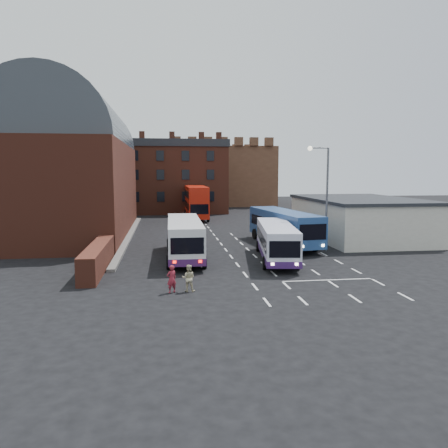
{
  "coord_description": "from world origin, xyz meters",
  "views": [
    {
      "loc": [
        -5.39,
        -29.54,
        7.02
      ],
      "look_at": [
        0.0,
        10.0,
        2.2
      ],
      "focal_mm": 35.0,
      "sensor_mm": 36.0,
      "label": 1
    }
  ],
  "objects": [
    {
      "name": "cream_building",
      "position": [
        15.0,
        14.0,
        2.16
      ],
      "size": [
        10.4,
        16.4,
        4.25
      ],
      "color": "beige",
      "rests_on": "ground"
    },
    {
      "name": "railway_station",
      "position": [
        -15.5,
        21.0,
        7.64
      ],
      "size": [
        12.0,
        28.0,
        16.0
      ],
      "color": "#602B1E",
      "rests_on": "ground"
    },
    {
      "name": "bus_white_inbound",
      "position": [
        3.33,
        3.71,
        1.69
      ],
      "size": [
        3.89,
        10.72,
        2.86
      ],
      "rotation": [
        0.0,
        0.0,
        2.99
      ],
      "color": "silver",
      "rests_on": "ground"
    },
    {
      "name": "castle_keep",
      "position": [
        6.0,
        66.0,
        6.0
      ],
      "size": [
        22.0,
        22.0,
        12.0
      ],
      "primitive_type": "cube",
      "color": "brown",
      "rests_on": "ground"
    },
    {
      "name": "bus_red_double",
      "position": [
        -0.79,
        34.63,
        2.58
      ],
      "size": [
        3.08,
        12.16,
        4.86
      ],
      "rotation": [
        0.0,
        0.0,
        3.14
      ],
      "color": "#BA1909",
      "rests_on": "ground"
    },
    {
      "name": "brick_terrace",
      "position": [
        -6.0,
        46.0,
        5.5
      ],
      "size": [
        22.0,
        10.0,
        11.0
      ],
      "primitive_type": "cube",
      "color": "brown",
      "rests_on": "ground"
    },
    {
      "name": "pedestrian_beige",
      "position": [
        -4.08,
        -4.46,
        0.8
      ],
      "size": [
        0.88,
        0.75,
        1.6
      ],
      "primitive_type": "imported",
      "rotation": [
        0.0,
        0.0,
        2.94
      ],
      "color": "#C1B68F",
      "rests_on": "ground"
    },
    {
      "name": "bus_blue",
      "position": [
        5.82,
        10.52,
        1.94
      ],
      "size": [
        4.32,
        12.27,
        3.28
      ],
      "rotation": [
        0.0,
        0.0,
        3.28
      ],
      "color": "navy",
      "rests_on": "ground"
    },
    {
      "name": "street_lamp",
      "position": [
        8.28,
        6.83,
        5.53
      ],
      "size": [
        1.86,
        0.48,
        9.17
      ],
      "rotation": [
        0.0,
        0.0,
        -0.12
      ],
      "color": "#515258",
      "rests_on": "ground"
    },
    {
      "name": "pedestrian_red",
      "position": [
        -5.07,
        -4.63,
        0.82
      ],
      "size": [
        0.71,
        0.62,
        1.63
      ],
      "primitive_type": "imported",
      "rotation": [
        0.0,
        0.0,
        3.61
      ],
      "color": "maroon",
      "rests_on": "ground"
    },
    {
      "name": "bus_white_outbound",
      "position": [
        -3.85,
        5.57,
        1.84
      ],
      "size": [
        2.97,
        11.42,
        3.11
      ],
      "rotation": [
        0.0,
        0.0,
        -0.01
      ],
      "color": "silver",
      "rests_on": "ground"
    },
    {
      "name": "forecourt_wall",
      "position": [
        -10.2,
        2.0,
        0.9
      ],
      "size": [
        1.2,
        10.0,
        1.8
      ],
      "primitive_type": "cube",
      "color": "#602B1E",
      "rests_on": "ground"
    },
    {
      "name": "ground",
      "position": [
        0.0,
        0.0,
        0.0
      ],
      "size": [
        180.0,
        180.0,
        0.0
      ],
      "primitive_type": "plane",
      "color": "black"
    }
  ]
}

